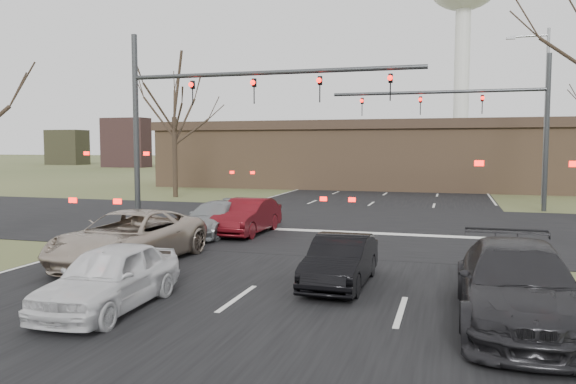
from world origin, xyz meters
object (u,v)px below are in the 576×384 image
(car_white_sedan, at_px, (110,277))
(car_red_ahead, at_px, (247,216))
(mast_arm_near, at_px, (207,103))
(mast_arm_far, at_px, (489,114))
(streetlight_right_far, at_px, (543,107))
(car_black_hatch, at_px, (340,261))
(car_charcoal_sedan, at_px, (518,286))
(car_grey_ahead, at_px, (216,218))
(car_silver_suv, at_px, (129,238))
(building, at_px, (421,155))

(car_white_sedan, bearing_deg, car_red_ahead, 92.17)
(mast_arm_near, xyz_separation_m, mast_arm_far, (11.41, 10.00, -0.06))
(mast_arm_near, height_order, mast_arm_far, same)
(streetlight_right_far, bearing_deg, mast_arm_near, -136.11)
(car_black_hatch, distance_m, car_charcoal_sedan, 4.24)
(car_white_sedan, xyz_separation_m, car_grey_ahead, (-1.80, 9.50, -0.04))
(car_white_sedan, relative_size, car_red_ahead, 0.96)
(mast_arm_near, xyz_separation_m, car_silver_suv, (0.96, -7.41, -4.32))
(car_charcoal_sedan, relative_size, car_red_ahead, 1.28)
(car_silver_suv, bearing_deg, car_black_hatch, -5.13)
(car_red_ahead, bearing_deg, building, 80.89)
(streetlight_right_far, bearing_deg, building, 123.65)
(building, xyz_separation_m, car_white_sedan, (-4.22, -36.40, -2.00))
(mast_arm_far, height_order, car_red_ahead, mast_arm_far)
(car_grey_ahead, distance_m, car_red_ahead, 1.16)
(car_silver_suv, xyz_separation_m, car_white_sedan, (2.05, -4.00, -0.08))
(car_white_sedan, height_order, car_charcoal_sedan, car_charcoal_sedan)
(streetlight_right_far, bearing_deg, car_white_sedan, -114.44)
(car_grey_ahead, bearing_deg, car_charcoal_sedan, -35.26)
(car_grey_ahead, xyz_separation_m, car_red_ahead, (1.02, 0.56, 0.04))
(car_charcoal_sedan, bearing_deg, car_white_sedan, -171.52)
(car_white_sedan, distance_m, car_charcoal_sedan, 7.95)
(mast_arm_far, xyz_separation_m, car_silver_suv, (-10.46, -17.41, -4.27))
(mast_arm_near, bearing_deg, car_silver_suv, -82.64)
(mast_arm_near, height_order, car_charcoal_sedan, mast_arm_near)
(car_black_hatch, bearing_deg, mast_arm_far, 77.63)
(car_black_hatch, xyz_separation_m, car_charcoal_sedan, (3.71, -2.04, 0.16))
(car_charcoal_sedan, relative_size, car_grey_ahead, 1.21)
(car_charcoal_sedan, bearing_deg, car_grey_ahead, 139.13)
(car_silver_suv, bearing_deg, car_charcoal_sedan, -13.90)
(car_charcoal_sedan, bearing_deg, streetlight_right_far, 81.16)
(building, xyz_separation_m, car_silver_suv, (-6.27, -32.41, -1.91))
(mast_arm_near, xyz_separation_m, car_red_ahead, (2.23, -1.35, -4.40))
(car_red_ahead, bearing_deg, car_silver_suv, -100.21)
(streetlight_right_far, distance_m, car_red_ahead, 20.29)
(car_white_sedan, bearing_deg, car_silver_suv, 114.91)
(mast_arm_near, height_order, car_silver_suv, mast_arm_near)
(mast_arm_near, relative_size, car_red_ahead, 2.98)
(mast_arm_near, bearing_deg, car_charcoal_sedan, -43.22)
(car_charcoal_sedan, bearing_deg, mast_arm_near, 136.60)
(car_charcoal_sedan, height_order, car_red_ahead, car_charcoal_sedan)
(mast_arm_far, bearing_deg, streetlight_right_far, 51.89)
(building, distance_m, car_black_hatch, 33.23)
(streetlight_right_far, relative_size, car_silver_suv, 1.85)
(mast_arm_near, xyz_separation_m, car_black_hatch, (7.15, -8.17, -4.47))
(streetlight_right_far, bearing_deg, car_charcoal_sedan, -98.66)
(streetlight_right_far, distance_m, car_grey_ahead, 21.35)
(car_grey_ahead, bearing_deg, car_silver_suv, -87.22)
(mast_arm_far, height_order, car_black_hatch, mast_arm_far)
(car_silver_suv, relative_size, car_grey_ahead, 1.25)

